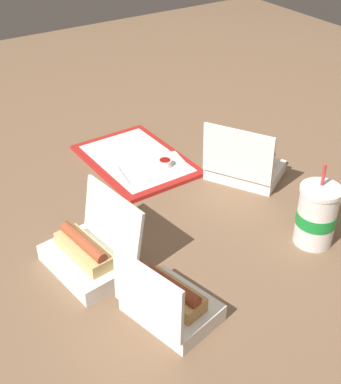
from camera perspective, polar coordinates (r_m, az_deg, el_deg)
The scene contains 9 objects.
ground_plane at distance 1.45m, azimuth 0.55°, elevation -0.99°, with size 3.20×3.20×0.00m, color brown.
food_tray at distance 1.63m, azimuth -3.70°, elevation 3.43°, with size 0.38×0.27×0.01m.
ketchup_cup at distance 1.57m, azimuth -0.59°, elevation 3.10°, with size 0.04×0.04×0.02m.
napkin_stack at distance 1.59m, azimuth -0.39°, elevation 3.20°, with size 0.10×0.10×0.00m, color white.
plastic_fork at distance 1.54m, azimuth -5.33°, elevation 1.90°, with size 0.11×0.01×0.01m, color white.
clamshell_hotdog_front at distance 1.23m, azimuth -8.74°, elevation -6.51°, with size 0.22×0.19×0.17m.
clamshell_sandwich_left at distance 1.54m, azimuth 7.96°, elevation 2.97°, with size 0.25×0.24×0.19m.
clamshell_hotdog_center at distance 1.10m, azimuth -0.14°, elevation -11.69°, with size 0.21×0.18×0.17m.
soda_cup_left at distance 1.31m, azimuth 15.31°, elevation -2.43°, with size 0.10×0.10×0.22m.
Camera 1 is at (-0.99, 0.66, 0.83)m, focal length 50.00 mm.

